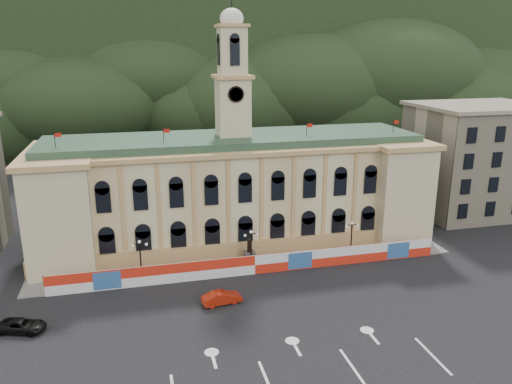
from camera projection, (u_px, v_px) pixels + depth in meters
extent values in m
plane|color=black|center=(291.00, 338.00, 49.44)|extent=(260.00, 260.00, 0.00)
cube|color=black|center=(172.00, 65.00, 164.47)|extent=(230.00, 70.00, 44.00)
cube|color=#595651|center=(292.00, 39.00, 151.62)|extent=(22.00, 8.00, 14.00)
cube|color=beige|center=(234.00, 193.00, 73.58)|extent=(55.00, 15.00, 14.00)
cube|color=tan|center=(246.00, 250.00, 67.93)|extent=(56.00, 0.80, 2.40)
cube|color=tan|center=(233.00, 144.00, 71.54)|extent=(56.20, 16.20, 0.60)
cube|color=#2D4C37|center=(233.00, 140.00, 71.34)|extent=(53.00, 13.00, 1.20)
cube|color=beige|center=(65.00, 207.00, 67.25)|extent=(8.00, 17.00, 14.00)
cube|color=beige|center=(382.00, 185.00, 78.04)|extent=(8.00, 17.00, 14.00)
cube|color=beige|center=(233.00, 107.00, 70.05)|extent=(4.40, 4.40, 8.00)
cube|color=tan|center=(232.00, 77.00, 68.88)|extent=(5.20, 5.20, 0.50)
cube|color=beige|center=(232.00, 52.00, 67.96)|extent=(3.60, 3.60, 6.50)
cube|color=tan|center=(232.00, 26.00, 67.00)|extent=(4.20, 4.20, 0.40)
cylinder|color=black|center=(236.00, 94.00, 67.35)|extent=(2.20, 0.20, 2.20)
ellipsoid|color=white|center=(232.00, 19.00, 66.75)|extent=(3.20, 3.20, 2.72)
cube|color=#C3B696|center=(475.00, 160.00, 85.69)|extent=(20.00, 16.00, 18.00)
cube|color=gray|center=(482.00, 106.00, 83.09)|extent=(21.00, 17.00, 0.60)
cube|color=red|center=(255.00, 265.00, 63.07)|extent=(50.00, 0.25, 2.50)
cube|color=#2C5994|center=(107.00, 281.00, 58.81)|extent=(3.20, 0.05, 2.20)
cube|color=#2C5994|center=(300.00, 261.00, 64.32)|extent=(3.20, 0.05, 2.20)
cube|color=#2C5994|center=(398.00, 250.00, 67.53)|extent=(3.20, 0.05, 2.20)
cube|color=slate|center=(250.00, 264.00, 65.96)|extent=(56.00, 5.50, 0.16)
cube|color=#595651|center=(249.00, 258.00, 65.96)|extent=(1.40, 1.40, 1.80)
cylinder|color=black|center=(249.00, 246.00, 65.49)|extent=(0.60, 0.60, 1.60)
sphere|color=black|center=(249.00, 240.00, 65.24)|extent=(0.44, 0.44, 0.44)
cylinder|color=black|center=(142.00, 278.00, 62.03)|extent=(0.44, 0.44, 0.30)
cylinder|color=black|center=(141.00, 261.00, 61.40)|extent=(0.18, 0.18, 4.80)
cube|color=black|center=(139.00, 244.00, 60.75)|extent=(1.60, 0.08, 0.08)
sphere|color=silver|center=(133.00, 245.00, 60.61)|extent=(0.36, 0.36, 0.36)
sphere|color=silver|center=(146.00, 244.00, 60.98)|extent=(0.36, 0.36, 0.36)
sphere|color=silver|center=(139.00, 242.00, 60.68)|extent=(0.40, 0.40, 0.40)
cylinder|color=black|center=(251.00, 266.00, 65.24)|extent=(0.44, 0.44, 0.30)
cylinder|color=black|center=(251.00, 250.00, 64.61)|extent=(0.18, 0.18, 4.80)
cube|color=black|center=(251.00, 234.00, 63.97)|extent=(1.60, 0.08, 0.08)
sphere|color=silver|center=(245.00, 235.00, 63.83)|extent=(0.36, 0.36, 0.36)
sphere|color=silver|center=(257.00, 234.00, 64.19)|extent=(0.36, 0.36, 0.36)
sphere|color=silver|center=(251.00, 232.00, 63.90)|extent=(0.40, 0.40, 0.40)
cylinder|color=black|center=(350.00, 256.00, 68.46)|extent=(0.44, 0.44, 0.30)
cylinder|color=black|center=(351.00, 241.00, 67.83)|extent=(0.18, 0.18, 4.80)
cube|color=black|center=(352.00, 225.00, 67.18)|extent=(1.60, 0.08, 0.08)
sphere|color=silver|center=(347.00, 226.00, 67.04)|extent=(0.36, 0.36, 0.36)
sphere|color=silver|center=(357.00, 225.00, 67.41)|extent=(0.36, 0.36, 0.36)
sphere|color=silver|center=(352.00, 223.00, 67.11)|extent=(0.40, 0.40, 0.40)
imported|color=#9D1D0B|center=(222.00, 298.00, 55.86)|extent=(2.93, 4.97, 1.48)
imported|color=black|center=(22.00, 326.00, 50.40)|extent=(4.99, 6.06, 1.33)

